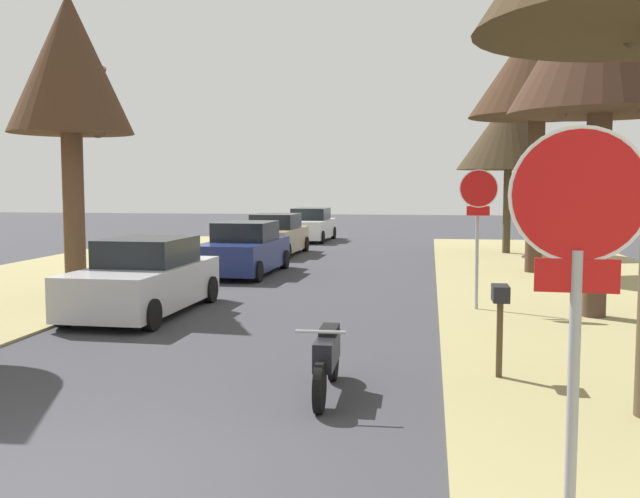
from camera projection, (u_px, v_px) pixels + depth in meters
The scene contains 13 objects.
ground_plane at pixel (36, 490), 6.33m from camera, with size 120.00×120.00×0.00m, color #38383D.
stop_sign_near at pixel (577, 267), 4.21m from camera, with size 0.80×0.08×2.98m.
stop_sign_far at pixel (478, 209), 15.18m from camera, with size 0.81×0.36×2.96m.
street_tree_right_mid_a at pixel (603, 36), 13.99m from camera, with size 3.60×3.60×7.19m.
street_tree_right_mid_b at pixel (538, 68), 21.35m from camera, with size 4.06×4.06×7.69m.
street_tree_right_far at pixel (509, 133), 27.62m from camera, with size 3.95×3.95×6.03m.
street_tree_left_mid_b at pixel (70, 68), 16.71m from camera, with size 2.87×2.87×7.08m.
parked_sedan_silver at pixel (145, 279), 15.01m from camera, with size 2.05×4.45×1.57m.
parked_sedan_navy at pixel (244, 250), 21.68m from camera, with size 2.05×4.45×1.57m.
parked_sedan_tan at pixel (275, 236), 27.69m from camera, with size 2.05×4.45×1.57m.
parked_sedan_white at pixel (310, 226), 34.69m from camera, with size 2.05×4.45×1.57m.
parked_motorcycle at pixel (327, 358), 9.18m from camera, with size 0.60×2.05×0.97m.
curbside_mailbox at pixel (500, 304), 9.82m from camera, with size 0.22×0.44×1.27m.
Camera 1 is at (3.40, -5.67, 2.68)m, focal length 40.42 mm.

